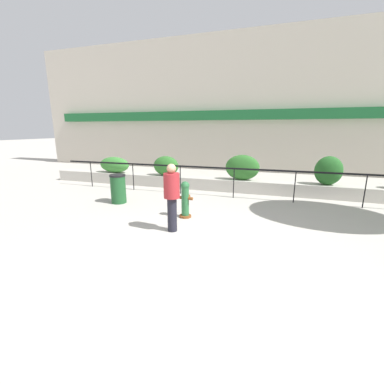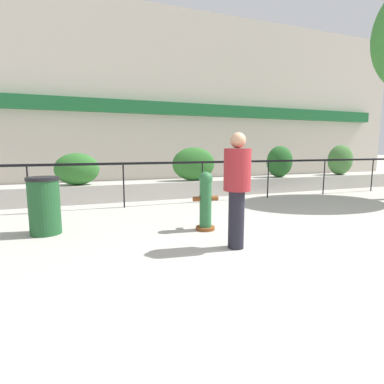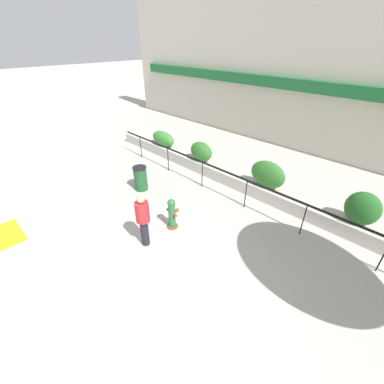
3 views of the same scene
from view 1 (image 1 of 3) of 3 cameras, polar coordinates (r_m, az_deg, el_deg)
ground_plane at (r=5.42m, az=0.73°, el=-14.21°), size 120.00×120.00×0.00m
building_facade at (r=16.68m, az=13.69°, el=18.39°), size 30.00×1.36×8.00m
planter_wall_low at (r=10.91m, az=10.08°, el=1.44°), size 18.00×0.70×0.50m
fence_railing_segment at (r=9.70m, az=9.36°, el=4.56°), size 15.00×0.05×1.15m
hedge_bush_0 at (r=12.98m, az=-16.85°, el=5.82°), size 1.55×0.62×0.75m
hedge_bush_1 at (r=11.66m, az=-5.81°, el=5.80°), size 1.17×0.64×0.87m
hedge_bush_2 at (r=10.75m, az=11.11°, el=5.37°), size 1.38×0.57×1.03m
hedge_bush_3 at (r=10.85m, az=28.07°, el=4.21°), size 0.98×0.62×1.08m
fire_hydrant at (r=7.51m, az=-1.51°, el=-1.58°), size 0.48×0.45×1.08m
pedestrian at (r=6.39m, az=-4.52°, el=-0.35°), size 0.45×0.45×1.73m
trash_bin at (r=9.38m, az=-16.08°, el=0.71°), size 0.55×0.55×1.01m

